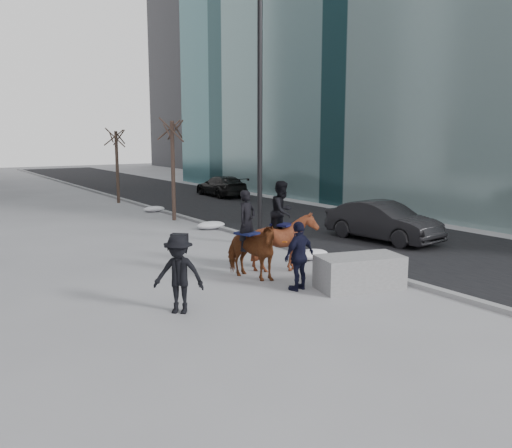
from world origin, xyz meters
TOP-DOWN VIEW (x-y plane):
  - ground at (0.00, 0.00)m, footprint 120.00×120.00m
  - road at (7.00, 10.00)m, footprint 8.00×90.00m
  - curb at (3.00, 10.00)m, footprint 0.25×90.00m
  - planter at (1.64, -1.11)m, footprint 2.34×1.57m
  - car_near at (6.80, 3.06)m, footprint 2.07×4.57m
  - car_far at (9.05, 19.16)m, footprint 2.02×4.59m
  - tree_near at (2.40, 11.79)m, footprint 1.20×1.20m
  - tree_far at (2.40, 19.42)m, footprint 1.20×1.20m
  - mounted_left at (-0.19, 1.23)m, footprint 1.40×2.04m
  - mounted_right at (1.14, 1.46)m, footprint 1.86×1.95m
  - feeder at (0.28, -0.36)m, footprint 1.10×0.96m
  - camera_crew at (-3.02, -0.35)m, footprint 1.27×1.25m
  - lamppost at (2.60, 4.81)m, footprint 0.25×1.80m
  - snow_piles at (2.70, 5.90)m, footprint 1.24×16.26m

SIDE VIEW (x-z plane):
  - ground at x=0.00m, z-range 0.00..0.00m
  - road at x=7.00m, z-range 0.00..0.01m
  - curb at x=3.00m, z-range 0.00..0.12m
  - snow_piles at x=2.70m, z-range -0.01..0.31m
  - planter at x=1.64m, z-range 0.00..0.86m
  - car_far at x=9.05m, z-range 0.00..1.31m
  - car_near at x=6.80m, z-range 0.00..1.45m
  - feeder at x=0.28m, z-range 0.00..1.76m
  - camera_crew at x=-3.02m, z-range 0.01..1.76m
  - mounted_left at x=-0.19m, z-range -0.31..2.10m
  - mounted_right at x=1.14m, z-range -0.26..2.33m
  - tree_far at x=2.40m, z-range 0.00..4.55m
  - tree_near at x=2.40m, z-range 0.00..5.00m
  - lamppost at x=2.60m, z-range 0.45..9.54m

